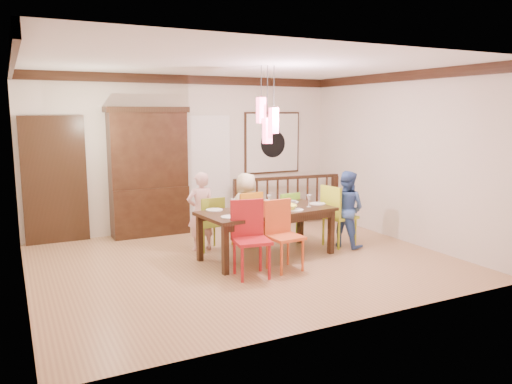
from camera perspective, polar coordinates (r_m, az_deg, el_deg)
name	(u,v)px	position (r m, az deg, el deg)	size (l,w,h in m)	color
floor	(245,261)	(7.59, -1.32, -7.91)	(6.00, 6.00, 0.00)	#A4754F
ceiling	(244,64)	(7.29, -1.41, 14.44)	(6.00, 6.00, 0.00)	white
wall_back	(188,153)	(9.61, -7.75, 4.42)	(6.00, 6.00, 0.00)	beige
wall_left	(18,178)	(6.61, -25.59, 1.50)	(5.00, 5.00, 0.00)	beige
wall_right	(401,157)	(8.99, 16.24, 3.82)	(5.00, 5.00, 0.00)	beige
crown_molding	(244,70)	(7.28, -1.41, 13.81)	(6.00, 5.00, 0.16)	black
panel_door	(55,182)	(9.12, -22.00, 1.06)	(1.04, 0.07, 2.24)	black
white_doorway	(206,173)	(9.74, -5.68, 2.15)	(0.97, 0.05, 2.22)	silver
painting	(272,143)	(10.29, 1.87, 5.64)	(1.25, 0.06, 1.25)	black
pendant_cluster	(267,120)	(7.49, 1.31, 8.22)	(0.27, 0.21, 1.14)	#F4496E
dining_table	(267,215)	(7.65, 1.27, -2.64)	(2.17, 1.16, 0.75)	black
chair_far_left	(209,219)	(8.12, -5.40, -3.13)	(0.41, 0.41, 0.88)	olive
chair_far_mid	(246,215)	(8.32, -1.15, -2.61)	(0.44, 0.44, 0.93)	orange
chair_far_right	(284,213)	(8.69, 3.25, -2.39)	(0.42, 0.42, 0.86)	#74C42A
chair_near_left	(252,234)	(6.75, -0.50, -4.86)	(0.53, 0.53, 1.04)	#AB191E
chair_near_mid	(285,231)	(7.06, 3.35, -4.49)	(0.48, 0.48, 0.99)	#D25526
chair_end_right	(340,211)	(8.43, 9.56, -2.20)	(0.52, 0.52, 1.03)	#B9CC24
china_hutch	(149,172)	(9.21, -12.18, 2.30)	(1.47, 0.46, 2.32)	black
balustrade	(288,199)	(10.01, 3.64, -0.81)	(2.30, 0.28, 0.96)	black
person_far_left	(201,211)	(8.12, -6.33, -2.20)	(0.47, 0.31, 1.28)	beige
person_far_mid	(246,209)	(8.44, -1.12, -1.91)	(0.59, 0.39, 1.22)	beige
person_end_right	(346,209)	(8.39, 10.27, -1.92)	(0.62, 0.48, 1.28)	#3C60A8
serving_bowl	(286,207)	(7.61, 3.43, -1.75)	(0.33, 0.33, 0.08)	#F7FA47
small_bowl	(260,209)	(7.55, 0.44, -1.91)	(0.18, 0.18, 0.06)	white
cup_left	(248,210)	(7.34, -0.94, -2.09)	(0.12, 0.12, 0.09)	silver
cup_right	(293,203)	(7.96, 4.29, -1.26)	(0.09, 0.09, 0.08)	silver
plate_far_left	(214,210)	(7.59, -4.79, -2.05)	(0.26, 0.26, 0.01)	white
plate_far_mid	(259,206)	(7.86, 0.37, -1.64)	(0.26, 0.26, 0.01)	white
plate_far_right	(291,202)	(8.24, 3.98, -1.16)	(0.26, 0.26, 0.01)	white
plate_near_left	(230,217)	(7.07, -2.97, -2.86)	(0.26, 0.26, 0.01)	white
plate_near_mid	(295,210)	(7.57, 4.49, -2.07)	(0.26, 0.26, 0.01)	white
plate_end_right	(317,204)	(8.14, 7.04, -1.33)	(0.26, 0.26, 0.01)	white
wine_glass_a	(233,205)	(7.47, -2.64, -1.52)	(0.08, 0.08, 0.19)	#590C19
wine_glass_b	(269,201)	(7.83, 1.55, -1.03)	(0.08, 0.08, 0.19)	silver
wine_glass_c	(267,206)	(7.40, 1.30, -1.63)	(0.08, 0.08, 0.19)	#590C19
wine_glass_d	(309,201)	(7.88, 6.06, -1.01)	(0.08, 0.08, 0.19)	silver
napkin	(275,213)	(7.32, 2.14, -2.44)	(0.18, 0.14, 0.01)	#D83359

